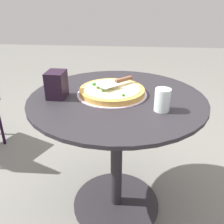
{
  "coord_description": "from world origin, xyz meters",
  "views": [
    {
      "loc": [
        -0.07,
        1.15,
        1.23
      ],
      "look_at": [
        0.03,
        -0.03,
        0.64
      ],
      "focal_mm": 39.21,
      "sensor_mm": 36.0,
      "label": 1
    }
  ],
  "objects_px": {
    "patio_table": "(117,134)",
    "pizza_server": "(116,82)",
    "pizza_on_tray": "(112,91)",
    "napkin_dispenser": "(57,85)",
    "drinking_cup": "(162,100)"
  },
  "relations": [
    {
      "from": "drinking_cup",
      "to": "napkin_dispenser",
      "type": "bearing_deg",
      "value": -12.31
    },
    {
      "from": "patio_table",
      "to": "pizza_on_tray",
      "type": "relative_size",
      "value": 2.48
    },
    {
      "from": "pizza_on_tray",
      "to": "napkin_dispenser",
      "type": "relative_size",
      "value": 2.73
    },
    {
      "from": "pizza_on_tray",
      "to": "pizza_server",
      "type": "height_order",
      "value": "pizza_server"
    },
    {
      "from": "patio_table",
      "to": "napkin_dispenser",
      "type": "bearing_deg",
      "value": 6.41
    },
    {
      "from": "pizza_on_tray",
      "to": "napkin_dispenser",
      "type": "distance_m",
      "value": 0.28
    },
    {
      "from": "patio_table",
      "to": "pizza_server",
      "type": "relative_size",
      "value": 4.84
    },
    {
      "from": "pizza_server",
      "to": "drinking_cup",
      "type": "height_order",
      "value": "drinking_cup"
    },
    {
      "from": "pizza_server",
      "to": "napkin_dispenser",
      "type": "bearing_deg",
      "value": 17.75
    },
    {
      "from": "pizza_server",
      "to": "drinking_cup",
      "type": "distance_m",
      "value": 0.3
    },
    {
      "from": "patio_table",
      "to": "pizza_server",
      "type": "bearing_deg",
      "value": -82.49
    },
    {
      "from": "pizza_server",
      "to": "napkin_dispenser",
      "type": "distance_m",
      "value": 0.31
    },
    {
      "from": "patio_table",
      "to": "drinking_cup",
      "type": "relative_size",
      "value": 8.79
    },
    {
      "from": "drinking_cup",
      "to": "pizza_on_tray",
      "type": "bearing_deg",
      "value": -35.99
    },
    {
      "from": "patio_table",
      "to": "pizza_server",
      "type": "distance_m",
      "value": 0.29
    }
  ]
}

